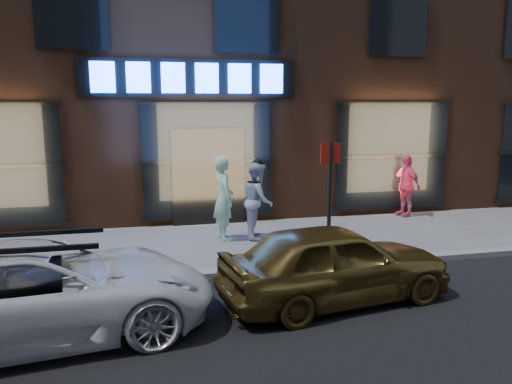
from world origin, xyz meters
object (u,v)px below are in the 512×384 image
at_px(man_bowtie, 224,198).
at_px(man_cap, 258,200).
at_px(white_suv, 40,291).
at_px(gold_sedan, 335,263).
at_px(sign_post, 330,193).
at_px(passerby, 406,186).

height_order(man_bowtie, man_cap, man_bowtie).
height_order(white_suv, gold_sedan, white_suv).
bearing_deg(sign_post, white_suv, -156.49).
bearing_deg(sign_post, man_cap, 111.73).
bearing_deg(sign_post, gold_sedan, -105.28).
bearing_deg(gold_sedan, white_suv, 84.30).
height_order(man_bowtie, white_suv, man_bowtie).
xyz_separation_m(man_cap, sign_post, (0.81, -2.28, 0.55)).
distance_m(man_cap, passerby, 4.55).
bearing_deg(passerby, sign_post, -60.46).
xyz_separation_m(passerby, sign_post, (-3.56, -3.54, 0.58)).
bearing_deg(gold_sedan, passerby, -47.50).
distance_m(man_bowtie, white_suv, 5.16).
xyz_separation_m(passerby, white_suv, (-8.24, -5.36, -0.20)).
relative_size(man_bowtie, gold_sedan, 0.52).
relative_size(man_cap, gold_sedan, 0.48).
relative_size(man_cap, white_suv, 0.38).
bearing_deg(man_cap, sign_post, -149.44).
distance_m(passerby, sign_post, 5.05).
relative_size(man_bowtie, white_suv, 0.42).
distance_m(passerby, gold_sedan, 6.53).
bearing_deg(white_suv, gold_sedan, -95.08).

